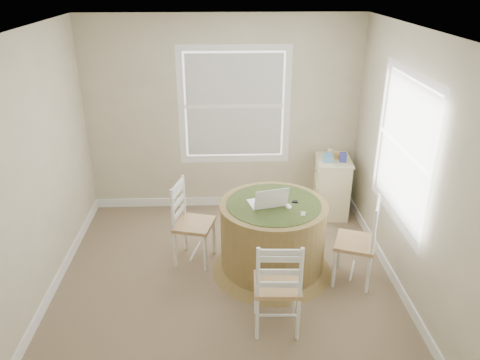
{
  "coord_description": "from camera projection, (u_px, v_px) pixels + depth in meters",
  "views": [
    {
      "loc": [
        -0.02,
        -4.15,
        3.07
      ],
      "look_at": [
        0.17,
        0.45,
        0.99
      ],
      "focal_mm": 35.0,
      "sensor_mm": 36.0,
      "label": 1
    }
  ],
  "objects": [
    {
      "name": "laptop",
      "position": [
        268.0,
        202.0,
        4.87
      ],
      "size": [
        0.42,
        0.39,
        0.25
      ],
      "rotation": [
        0.0,
        0.0,
        3.39
      ],
      "color": "white",
      "rests_on": "round_table"
    },
    {
      "name": "chair_near",
      "position": [
        277.0,
        284.0,
        4.22
      ],
      "size": [
        0.44,
        0.42,
        0.95
      ],
      "primitive_type": null,
      "rotation": [
        0.0,
        0.0,
        3.09
      ],
      "color": "white",
      "rests_on": "ground"
    },
    {
      "name": "chair_left",
      "position": [
        194.0,
        224.0,
        5.22
      ],
      "size": [
        0.49,
        0.51,
        0.95
      ],
      "primitive_type": null,
      "rotation": [
        0.0,
        0.0,
        1.32
      ],
      "color": "white",
      "rests_on": "ground"
    },
    {
      "name": "phone",
      "position": [
        303.0,
        214.0,
        4.7
      ],
      "size": [
        0.06,
        0.1,
        0.02
      ],
      "primitive_type": "cube",
      "rotation": [
        0.0,
        0.0,
        -0.23
      ],
      "color": "#B7BABF",
      "rests_on": "round_table"
    },
    {
      "name": "tissue_box",
      "position": [
        328.0,
        158.0,
        6.03
      ],
      "size": [
        0.13,
        0.13,
        0.1
      ],
      "primitive_type": "cube",
      "rotation": [
        0.0,
        0.0,
        -0.08
      ],
      "color": "#5793C7",
      "rests_on": "corner_chest"
    },
    {
      "name": "box_yellow",
      "position": [
        339.0,
        156.0,
        6.16
      ],
      "size": [
        0.16,
        0.11,
        0.06
      ],
      "primitive_type": "cube",
      "rotation": [
        0.0,
        0.0,
        -0.08
      ],
      "color": "#C28F44",
      "rests_on": "corner_chest"
    },
    {
      "name": "mouse",
      "position": [
        288.0,
        206.0,
        4.83
      ],
      "size": [
        0.09,
        0.12,
        0.04
      ],
      "primitive_type": "ellipsoid",
      "rotation": [
        0.0,
        0.0,
        -0.23
      ],
      "color": "white",
      "rests_on": "round_table"
    },
    {
      "name": "cup_cream",
      "position": [
        330.0,
        152.0,
        6.24
      ],
      "size": [
        0.07,
        0.07,
        0.09
      ],
      "primitive_type": "cylinder",
      "color": "beige",
      "rests_on": "corner_chest"
    },
    {
      "name": "corner_chest",
      "position": [
        331.0,
        186.0,
        6.3
      ],
      "size": [
        0.49,
        0.63,
        0.8
      ],
      "rotation": [
        0.0,
        0.0,
        -0.08
      ],
      "color": "beige",
      "rests_on": "ground"
    },
    {
      "name": "box_blue",
      "position": [
        343.0,
        157.0,
        6.03
      ],
      "size": [
        0.09,
        0.09,
        0.12
      ],
      "primitive_type": "cube",
      "rotation": [
        0.0,
        0.0,
        -0.08
      ],
      "color": "#343C9E",
      "rests_on": "corner_chest"
    },
    {
      "name": "chair_right",
      "position": [
        355.0,
        242.0,
        4.87
      ],
      "size": [
        0.52,
        0.54,
        0.95
      ],
      "primitive_type": null,
      "rotation": [
        0.0,
        0.0,
        -1.94
      ],
      "color": "white",
      "rests_on": "ground"
    },
    {
      "name": "room",
      "position": [
        241.0,
        164.0,
        4.66
      ],
      "size": [
        3.64,
        3.64,
        2.64
      ],
      "color": "#76654A",
      "rests_on": "ground"
    },
    {
      "name": "keys",
      "position": [
        295.0,
        202.0,
        4.94
      ],
      "size": [
        0.07,
        0.06,
        0.02
      ],
      "primitive_type": "cube",
      "rotation": [
        0.0,
        0.0,
        -0.23
      ],
      "color": "black",
      "rests_on": "round_table"
    },
    {
      "name": "round_table",
      "position": [
        273.0,
        235.0,
        5.06
      ],
      "size": [
        1.32,
        1.32,
        0.83
      ],
      "rotation": [
        0.0,
        0.0,
        -0.23
      ],
      "color": "olive",
      "rests_on": "ground"
    }
  ]
}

